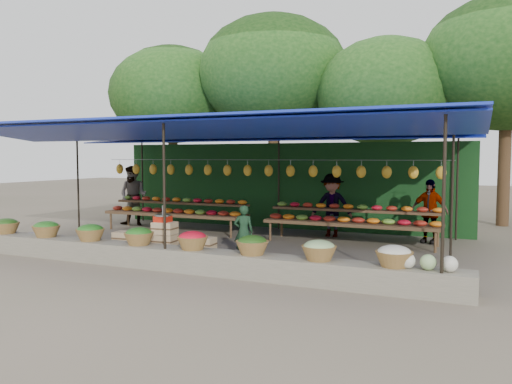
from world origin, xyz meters
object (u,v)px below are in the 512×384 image
at_px(vendor_seated, 244,232).
at_px(blue_crate_back, 2,237).
at_px(weighing_scale, 163,218).
at_px(blue_crate_front, 22,240).
at_px(crate_counter, 164,244).

distance_m(vendor_seated, blue_crate_back, 6.14).
height_order(weighing_scale, blue_crate_back, weighing_scale).
height_order(blue_crate_front, blue_crate_back, blue_crate_front).
distance_m(crate_counter, weighing_scale, 0.54).
distance_m(weighing_scale, vendor_seated, 1.68).
height_order(crate_counter, weighing_scale, weighing_scale).
distance_m(crate_counter, blue_crate_front, 3.85).
bearing_deg(blue_crate_back, blue_crate_front, -24.95).
height_order(crate_counter, vendor_seated, vendor_seated).
bearing_deg(vendor_seated, blue_crate_back, -16.94).
xyz_separation_m(weighing_scale, blue_crate_front, (-3.83, -0.15, -0.70)).
height_order(weighing_scale, blue_crate_front, weighing_scale).
xyz_separation_m(blue_crate_front, blue_crate_back, (-0.78, 0.12, -0.00)).
height_order(vendor_seated, blue_crate_front, vendor_seated).
bearing_deg(blue_crate_front, weighing_scale, -18.24).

